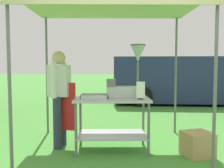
# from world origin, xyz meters

# --- Properties ---
(ground_plane) EXTENTS (70.00, 70.00, 0.00)m
(ground_plane) POSITION_xyz_m (0.00, 6.00, 0.00)
(ground_plane) COLOR #478E38
(stall_canopy) EXTENTS (2.81, 2.10, 2.38)m
(stall_canopy) POSITION_xyz_m (-0.17, 1.32, 2.28)
(stall_canopy) COLOR slate
(stall_canopy) RESTS_ON ground
(donut_cart) EXTENTS (1.18, 0.70, 0.85)m
(donut_cart) POSITION_xyz_m (-0.17, 1.22, 0.63)
(donut_cart) COLOR #B7B7BC
(donut_cart) RESTS_ON ground
(donut_tray) EXTENTS (0.42, 0.31, 0.07)m
(donut_tray) POSITION_xyz_m (-0.44, 1.12, 0.88)
(donut_tray) COLOR #B7B7BC
(donut_tray) RESTS_ON donut_cart
(donut_fryer) EXTENTS (0.62, 0.28, 0.85)m
(donut_fryer) POSITION_xyz_m (0.08, 1.27, 1.15)
(donut_fryer) COLOR #B7B7BC
(donut_fryer) RESTS_ON donut_cart
(menu_sign) EXTENTS (0.13, 0.05, 0.27)m
(menu_sign) POSITION_xyz_m (0.27, 1.05, 0.97)
(menu_sign) COLOR black
(menu_sign) RESTS_ON donut_cart
(vendor) EXTENTS (0.46, 0.54, 1.61)m
(vendor) POSITION_xyz_m (-1.04, 1.43, 0.90)
(vendor) COLOR #2D3347
(vendor) RESTS_ON ground
(supply_crate) EXTENTS (0.49, 0.48, 0.37)m
(supply_crate) POSITION_xyz_m (1.12, 0.97, 0.18)
(supply_crate) COLOR tan
(supply_crate) RESTS_ON ground
(van_navy) EXTENTS (5.18, 2.38, 1.69)m
(van_navy) POSITION_xyz_m (2.54, 6.45, 0.88)
(van_navy) COLOR navy
(van_navy) RESTS_ON ground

